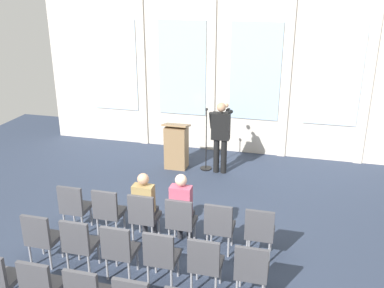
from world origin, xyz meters
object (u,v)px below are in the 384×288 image
at_px(chair_r1_c4, 205,261).
at_px(chair_r0_c1, 108,210).
at_px(chair_r1_c0, 41,236).
at_px(mic_stand, 206,156).
at_px(chair_r0_c4, 219,224).
at_px(chair_r0_c3, 181,219).
at_px(audience_r0_c2, 145,203).
at_px(chair_r0_c2, 144,214).
at_px(lectern, 176,146).
at_px(chair_r1_c1, 79,242).
at_px(chair_r0_c0, 74,205).
at_px(chair_r0_c5, 260,230).
at_px(audience_r0_c3, 182,206).
at_px(chair_r1_c2, 119,248).
at_px(chair_r2_c1, 41,285).
at_px(chair_r1_c3, 161,254).
at_px(speaker, 221,133).
at_px(chair_r1_c5, 252,269).

bearing_deg(chair_r1_c4, chair_r0_c1, 152.40).
bearing_deg(chair_r1_c0, mic_stand, 69.16).
distance_m(mic_stand, chair_r0_c4, 3.51).
bearing_deg(chair_r0_c3, chair_r1_c0, -152.40).
xyz_separation_m(audience_r0_c2, chair_r1_c0, (-1.33, -1.13, -0.18)).
distance_m(chair_r0_c2, chair_r0_c3, 0.67).
height_order(mic_stand, lectern, mic_stand).
bearing_deg(audience_r0_c2, chair_r0_c4, -3.59).
distance_m(chair_r0_c3, chair_r1_c4, 1.24).
xyz_separation_m(chair_r1_c1, chair_r1_c4, (2.00, 0.00, 0.00)).
distance_m(chair_r0_c0, chair_r1_c4, 2.86).
distance_m(chair_r0_c5, chair_r1_c4, 1.24).
distance_m(chair_r0_c1, audience_r0_c3, 1.35).
xyz_separation_m(lectern, chair_r1_c2, (0.38, -4.32, -0.02)).
xyz_separation_m(chair_r0_c3, chair_r1_c0, (-2.00, -1.04, 0.00)).
distance_m(lectern, chair_r2_c1, 5.37).
xyz_separation_m(audience_r0_c2, chair_r2_c1, (-0.67, -2.17, -0.18)).
bearing_deg(chair_r1_c1, chair_r0_c0, 122.53).
bearing_deg(chair_r1_c3, chair_r1_c0, 180.00).
relative_size(speaker, chair_r0_c1, 1.83).
distance_m(chair_r1_c4, chair_r1_c5, 0.67).
relative_size(lectern, audience_r0_c2, 0.90).
relative_size(speaker, lectern, 1.49).
distance_m(chair_r0_c0, chair_r0_c4, 2.66).
bearing_deg(chair_r1_c5, chair_r1_c0, 180.00).
height_order(audience_r0_c2, chair_r1_c0, audience_r0_c2).
distance_m(chair_r1_c0, chair_r1_c4, 2.66).
bearing_deg(audience_r0_c3, mic_stand, 95.57).
relative_size(chair_r0_c0, chair_r0_c4, 1.00).
relative_size(audience_r0_c2, chair_r1_c0, 1.37).
bearing_deg(chair_r0_c5, audience_r0_c3, 176.55).
height_order(audience_r0_c2, audience_r0_c3, audience_r0_c3).
distance_m(chair_r0_c1, audience_r0_c2, 0.69).
bearing_deg(chair_r0_c0, chair_r1_c1, -57.47).
height_order(chair_r0_c1, audience_r0_c2, audience_r0_c2).
bearing_deg(chair_r1_c2, chair_r1_c3, 0.00).
bearing_deg(chair_r1_c2, chair_r1_c0, 180.00).
relative_size(lectern, chair_r1_c1, 1.23).
xyz_separation_m(chair_r0_c4, chair_r0_c5, (0.67, 0.00, 0.00)).
height_order(chair_r0_c0, chair_r1_c1, same).
distance_m(mic_stand, chair_r1_c1, 4.52).
bearing_deg(mic_stand, chair_r1_c1, -102.93).
relative_size(mic_stand, chair_r1_c2, 1.65).
relative_size(chair_r0_c1, chair_r1_c3, 1.00).
height_order(chair_r0_c0, chair_r1_c2, same).
relative_size(chair_r0_c0, chair_r2_c1, 1.00).
xyz_separation_m(chair_r0_c5, chair_r1_c2, (-2.00, -1.04, 0.00)).
xyz_separation_m(chair_r0_c2, chair_r0_c5, (2.00, 0.00, 0.00)).
xyz_separation_m(chair_r1_c1, chair_r1_c5, (2.66, 0.00, 0.00)).
height_order(chair_r0_c0, chair_r1_c3, same).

